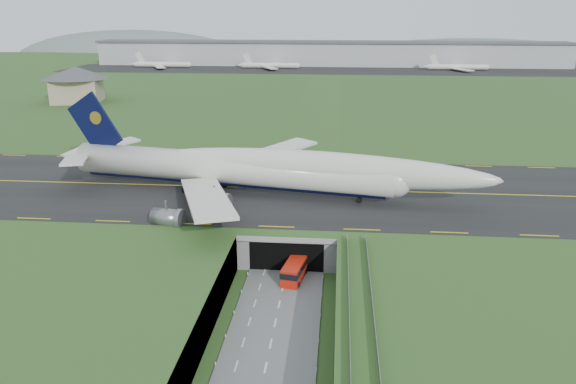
# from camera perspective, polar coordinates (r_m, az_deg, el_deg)

# --- Properties ---
(ground) EXTENTS (900.00, 900.00, 0.00)m
(ground) POSITION_cam_1_polar(r_m,az_deg,el_deg) (84.44, -0.68, -10.47)
(ground) COLOR #2D5221
(ground) RESTS_ON ground
(airfield_deck) EXTENTS (800.00, 800.00, 6.00)m
(airfield_deck) POSITION_cam_1_polar(r_m,az_deg,el_deg) (83.06, -0.69, -8.65)
(airfield_deck) COLOR gray
(airfield_deck) RESTS_ON ground
(trench_road) EXTENTS (12.00, 75.00, 0.20)m
(trench_road) POSITION_cam_1_polar(r_m,az_deg,el_deg) (77.92, -1.27, -13.02)
(trench_road) COLOR slate
(trench_road) RESTS_ON ground
(taxiway) EXTENTS (800.00, 44.00, 0.18)m
(taxiway) POSITION_cam_1_polar(r_m,az_deg,el_deg) (112.44, 1.04, 0.29)
(taxiway) COLOR black
(taxiway) RESTS_ON airfield_deck
(tunnel_portal) EXTENTS (17.00, 22.30, 6.00)m
(tunnel_portal) POSITION_cam_1_polar(r_m,az_deg,el_deg) (98.09, 0.32, -4.12)
(tunnel_portal) COLOR gray
(tunnel_portal) RESTS_ON ground
(guideway) EXTENTS (3.00, 53.00, 7.05)m
(guideway) POSITION_cam_1_polar(r_m,az_deg,el_deg) (64.99, 7.50, -14.67)
(guideway) COLOR #A8A8A3
(guideway) RESTS_ON ground
(jumbo_jet) EXTENTS (88.47, 57.32, 19.27)m
(jumbo_jet) POSITION_cam_1_polar(r_m,az_deg,el_deg) (107.93, -2.98, 2.33)
(jumbo_jet) COLOR silver
(jumbo_jet) RESTS_ON ground
(shuttle_tram) EXTENTS (3.87, 7.50, 2.93)m
(shuttle_tram) POSITION_cam_1_polar(r_m,az_deg,el_deg) (88.12, 0.65, -8.01)
(shuttle_tram) COLOR red
(shuttle_tram) RESTS_ON ground
(service_building) EXTENTS (29.94, 29.94, 13.75)m
(service_building) POSITION_cam_1_polar(r_m,az_deg,el_deg) (236.33, -20.71, 10.49)
(service_building) COLOR tan
(service_building) RESTS_ON ground
(cargo_terminal) EXTENTS (320.00, 67.00, 15.60)m
(cargo_terminal) POSITION_cam_1_polar(r_m,az_deg,el_deg) (374.28, 4.15, 13.89)
(cargo_terminal) COLOR #B2B2B2
(cargo_terminal) RESTS_ON ground
(distant_hills) EXTENTS (700.00, 91.00, 60.00)m
(distant_hills) POSITION_cam_1_polar(r_m,az_deg,el_deg) (508.94, 11.92, 12.60)
(distant_hills) COLOR slate
(distant_hills) RESTS_ON ground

